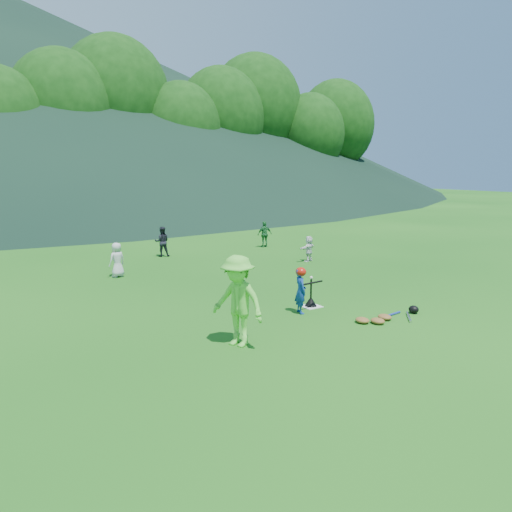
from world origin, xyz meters
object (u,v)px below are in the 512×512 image
Objects in this scene: home_plate at (311,306)px; adult_coach at (238,301)px; equipment_pile at (385,317)px; fielder_a at (117,260)px; batting_tee at (311,302)px; batter_child at (301,291)px; fielder_d at (309,249)px; fielder_c at (265,234)px; fielder_b at (162,242)px.

adult_coach reaches higher than home_plate.
home_plate is at bearing 112.74° from equipment_pile.
batting_tee is at bearing 99.41° from fielder_a.
batter_child reaches higher than equipment_pile.
fielder_d reaches higher than batting_tee.
fielder_a reaches higher than fielder_d.
fielder_d is (6.66, 6.12, -0.42)m from adult_coach.
batter_child is 2.60m from adult_coach.
batter_child is at bearing -152.32° from home_plate.
fielder_a is 0.97× the size of fielder_c.
fielder_d reaches higher than home_plate.
fielder_a is at bearing 158.43° from adult_coach.
fielder_c is (4.79, 8.68, 0.02)m from batter_child.
batting_tee is at bearing 0.00° from home_plate.
equipment_pile is at bearing -67.26° from batting_tee.
fielder_c reaches higher than batting_tee.
batting_tee is (2.90, 1.35, -0.76)m from adult_coach.
home_plate is at bearing 70.75° from fielder_c.
home_plate is at bearing 99.41° from fielder_a.
equipment_pile is (3.63, -0.40, -0.82)m from adult_coach.
fielder_d is 0.52× the size of equipment_pile.
fielder_c reaches higher than fielder_a.
home_plate is 0.25× the size of adult_coach.
batting_tee is (2.95, -5.96, -0.42)m from fielder_a.
fielder_c is at bearing -178.27° from fielder_a.
equipment_pile is at bearing -122.24° from batter_child.
adult_coach is at bearing -154.97° from batting_tee.
adult_coach is (-2.34, -1.06, 0.35)m from batter_child.
adult_coach is 9.05m from fielder_d.
fielder_b is (-0.36, 8.62, 0.57)m from home_plate.
home_plate is at bearing 112.58° from fielder_b.
fielder_d is (3.76, 4.77, 0.46)m from home_plate.
batting_tee is (0.55, 0.29, -0.41)m from batter_child.
batting_tee is at bearing 93.04° from adult_coach.
equipment_pile is at bearing 78.51° from fielder_c.
fielder_b reaches higher than batting_tee.
batter_child is 0.60× the size of equipment_pile.
equipment_pile is (3.69, -7.71, -0.48)m from fielder_a.
equipment_pile is at bearing 44.79° from fielder_d.
batter_child is 2.01m from equipment_pile.
home_plate is 0.12m from batting_tee.
fielder_a is 0.94× the size of fielder_b.
home_plate is 9.41m from fielder_c.
fielder_c is (7.14, 9.74, -0.32)m from adult_coach.
fielder_c is 1.65× the size of batting_tee.
batting_tee is at bearing 112.58° from fielder_b.
adult_coach is at bearing 22.26° from fielder_d.
batting_tee reaches higher than equipment_pile.
fielder_c is (7.19, 2.43, 0.02)m from fielder_a.
equipment_pile is (0.74, -1.76, -0.06)m from batting_tee.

